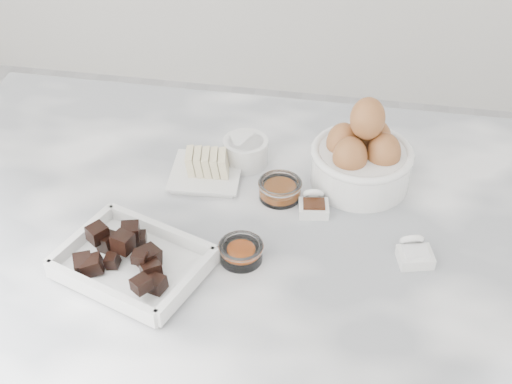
% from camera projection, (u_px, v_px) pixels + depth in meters
% --- Properties ---
extents(marble_slab, '(1.20, 0.80, 0.04)m').
position_uv_depth(marble_slab, '(241.00, 229.00, 1.20)').
color(marble_slab, white).
rests_on(marble_slab, cabinet).
extents(chocolate_dish, '(0.26, 0.23, 0.06)m').
position_uv_depth(chocolate_dish, '(132.00, 259.00, 1.08)').
color(chocolate_dish, white).
rests_on(chocolate_dish, marble_slab).
extents(butter_plate, '(0.13, 0.13, 0.05)m').
position_uv_depth(butter_plate, '(205.00, 168.00, 1.27)').
color(butter_plate, white).
rests_on(butter_plate, marble_slab).
extents(sugar_ramekin, '(0.08, 0.08, 0.05)m').
position_uv_depth(sugar_ramekin, '(246.00, 151.00, 1.29)').
color(sugar_ramekin, white).
rests_on(sugar_ramekin, marble_slab).
extents(egg_bowl, '(0.18, 0.18, 0.17)m').
position_uv_depth(egg_bowl, '(362.00, 157.00, 1.23)').
color(egg_bowl, white).
rests_on(egg_bowl, marble_slab).
extents(honey_bowl, '(0.08, 0.08, 0.03)m').
position_uv_depth(honey_bowl, '(280.00, 189.00, 1.22)').
color(honey_bowl, white).
rests_on(honey_bowl, marble_slab).
extents(zest_bowl, '(0.07, 0.07, 0.03)m').
position_uv_depth(zest_bowl, '(241.00, 251.00, 1.10)').
color(zest_bowl, white).
rests_on(zest_bowl, marble_slab).
extents(vanilla_spoon, '(0.06, 0.07, 0.04)m').
position_uv_depth(vanilla_spoon, '(314.00, 205.00, 1.20)').
color(vanilla_spoon, white).
rests_on(vanilla_spoon, marble_slab).
extents(salt_spoon, '(0.06, 0.07, 0.04)m').
position_uv_depth(salt_spoon, '(414.00, 252.00, 1.11)').
color(salt_spoon, white).
rests_on(salt_spoon, marble_slab).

